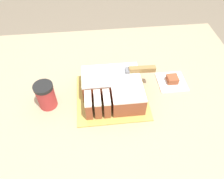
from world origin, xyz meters
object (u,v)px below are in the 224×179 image
object	(u,v)px
cake	(113,89)
brownie	(172,79)
knife	(134,70)
coffee_cup	(46,95)
cake_board	(112,97)

from	to	relation	value
cake	brownie	bearing A→B (deg)	11.14
knife	coffee_cup	world-z (taller)	coffee_cup
knife	brownie	distance (m)	0.20
knife	brownie	bearing A→B (deg)	-175.70
cake	knife	xyz separation A→B (m)	(0.09, 0.05, 0.05)
cake	coffee_cup	bearing A→B (deg)	-176.47
brownie	cake	bearing A→B (deg)	-168.86
cake_board	coffee_cup	world-z (taller)	coffee_cup
cake_board	knife	bearing A→B (deg)	27.66
cake_board	knife	size ratio (longest dim) A/B	1.07
knife	cake_board	bearing A→B (deg)	29.79
cake_board	coffee_cup	distance (m)	0.27
cake	coffee_cup	xyz separation A→B (m)	(-0.27, -0.02, 0.01)
cake	coffee_cup	size ratio (longest dim) A/B	2.09
cake	brownie	size ratio (longest dim) A/B	5.15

